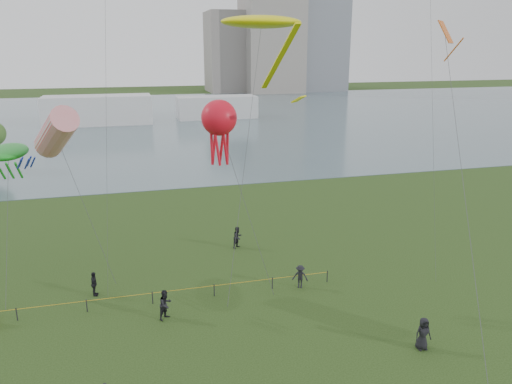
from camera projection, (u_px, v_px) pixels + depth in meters
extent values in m
cube|color=slate|center=(155.00, 119.00, 113.69)|extent=(400.00, 120.00, 0.08)
cube|color=gray|center=(271.00, 38.00, 177.24)|extent=(20.00, 20.00, 38.00)
cube|color=slate|center=(229.00, 52.00, 180.76)|extent=(16.00, 18.00, 28.00)
cube|color=silver|center=(98.00, 110.00, 105.26)|extent=(22.00, 8.00, 6.00)
cube|color=silver|center=(217.00, 107.00, 114.59)|extent=(18.00, 7.00, 5.00)
cylinder|color=black|center=(17.00, 314.00, 29.87)|extent=(0.07, 0.07, 0.85)
cylinder|color=black|center=(87.00, 306.00, 30.85)|extent=(0.07, 0.07, 0.85)
cylinder|color=black|center=(152.00, 298.00, 31.84)|extent=(0.07, 0.07, 0.85)
cylinder|color=black|center=(214.00, 290.00, 32.82)|extent=(0.07, 0.07, 0.85)
cylinder|color=black|center=(272.00, 283.00, 33.81)|extent=(0.07, 0.07, 0.85)
cylinder|color=black|center=(327.00, 276.00, 34.80)|extent=(0.07, 0.07, 0.85)
cylinder|color=gold|center=(152.00, 293.00, 31.75)|extent=(24.00, 0.03, 0.03)
imported|color=black|center=(166.00, 305.00, 29.97)|extent=(1.15, 1.13, 1.86)
imported|color=black|center=(300.00, 277.00, 33.88)|extent=(1.22, 1.00, 1.64)
imported|color=black|center=(94.00, 284.00, 32.78)|extent=(0.54, 1.03, 1.67)
imported|color=black|center=(423.00, 334.00, 26.93)|extent=(0.92, 0.62, 1.85)
imported|color=black|center=(238.00, 237.00, 40.64)|extent=(1.10, 1.06, 1.79)
cylinder|color=#3F3F42|center=(245.00, 158.00, 32.97)|extent=(4.18, 7.20, 17.49)
ellipsoid|color=yellow|center=(261.00, 22.00, 34.36)|extent=(5.72, 3.58, 0.89)
cube|color=yellow|center=(279.00, 59.00, 31.14)|extent=(0.36, 6.98, 4.09)
cube|color=yellow|center=(299.00, 99.00, 28.20)|extent=(0.95, 0.95, 0.42)
cylinder|color=#3F3F42|center=(87.00, 211.00, 33.30)|extent=(2.95, 1.09, 10.54)
cylinder|color=red|center=(56.00, 133.00, 31.96)|extent=(3.65, 5.10, 3.80)
cylinder|color=#1727A4|center=(33.00, 162.00, 30.95)|extent=(0.60, 1.13, 0.88)
cylinder|color=#1727A4|center=(29.00, 161.00, 31.23)|extent=(0.60, 1.13, 0.88)
cylinder|color=#1727A4|center=(21.00, 162.00, 30.99)|extent=(0.60, 1.13, 0.88)
cylinder|color=#1727A4|center=(19.00, 164.00, 30.55)|extent=(0.60, 1.13, 0.88)
cylinder|color=#1727A4|center=(27.00, 164.00, 30.53)|extent=(0.60, 1.13, 0.88)
cylinder|color=#3F3F42|center=(7.00, 227.00, 32.91)|extent=(0.10, 6.29, 8.84)
ellipsoid|color=#1B9423|center=(8.00, 152.00, 34.59)|extent=(2.64, 4.75, 0.92)
cylinder|color=#1B9423|center=(1.00, 171.00, 33.33)|extent=(0.16, 1.79, 1.54)
cylinder|color=#1B9423|center=(10.00, 171.00, 33.46)|extent=(0.16, 1.79, 1.54)
cylinder|color=#1B9423|center=(19.00, 170.00, 33.60)|extent=(0.16, 1.79, 1.54)
cylinder|color=#3F3F42|center=(247.00, 210.00, 31.84)|extent=(3.18, 1.61, 11.65)
sphere|color=red|center=(219.00, 118.00, 30.56)|extent=(2.21, 2.21, 2.21)
cylinder|color=red|center=(227.00, 143.00, 31.13)|extent=(0.18, 0.54, 2.60)
cylinder|color=red|center=(222.00, 142.00, 31.47)|extent=(0.49, 0.36, 2.61)
cylinder|color=red|center=(214.00, 142.00, 31.35)|extent=(0.49, 0.36, 2.61)
cylinder|color=red|center=(212.00, 144.00, 30.88)|extent=(0.18, 0.54, 2.60)
cylinder|color=red|center=(217.00, 145.00, 30.54)|extent=(0.49, 0.36, 2.61)
cylinder|color=red|center=(225.00, 145.00, 30.67)|extent=(0.49, 0.36, 2.61)
cylinder|color=#3F3F42|center=(467.00, 212.00, 23.56)|extent=(6.21, 15.14, 16.67)
cube|color=#E25C14|center=(446.00, 32.00, 29.01)|extent=(1.58, 1.58, 1.29)
cylinder|color=#E25C14|center=(454.00, 50.00, 28.45)|extent=(0.08, 1.58, 1.35)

